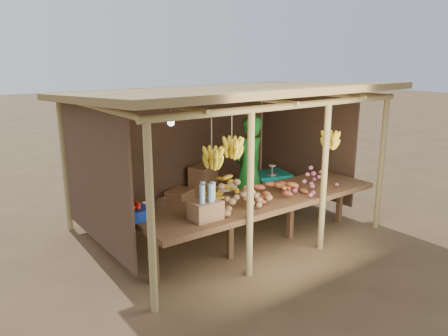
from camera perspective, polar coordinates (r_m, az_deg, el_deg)
ground at (r=7.45m, az=0.00°, el=-7.84°), size 60.00×60.00×0.00m
stall_structure at (r=6.89m, az=-0.04°, el=6.90°), size 4.70×3.50×2.43m
counter at (r=6.50m, az=5.01°, el=-4.36°), size 3.90×1.05×0.80m
potato_heap at (r=6.00m, az=2.30°, el=-3.46°), size 1.09×0.90×0.36m
sweet_potato_heap at (r=6.48m, az=6.80°, el=-2.22°), size 1.07×0.87×0.36m
onion_heap at (r=6.90m, az=12.18°, el=-1.42°), size 0.90×0.66×0.36m
banana_pile at (r=6.43m, az=-0.18°, el=-2.30°), size 0.56×0.34×0.35m
tomato_basin at (r=5.73m, az=-11.67°, el=-5.66°), size 0.40×0.40×0.21m
bottle_box at (r=5.57m, az=-2.42°, el=-4.87°), size 0.39×0.31×0.48m
vendor at (r=7.53m, az=3.24°, el=-0.16°), size 0.75×0.57×1.85m
tarp_crate at (r=8.56m, az=6.05°, el=-2.53°), size 0.82×0.75×0.81m
carton_stack at (r=8.38m, az=-3.72°, el=-2.85°), size 1.11×0.54×0.76m
burlap_sacks at (r=7.49m, az=-9.88°, el=-5.84°), size 0.83×0.44×0.59m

